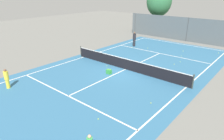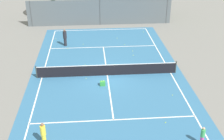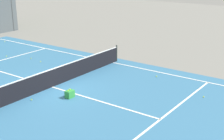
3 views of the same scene
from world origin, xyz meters
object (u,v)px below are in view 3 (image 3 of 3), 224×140
tennis_ball_3 (6,56)px  tennis_ball_5 (31,58)px  ball_crate (70,94)px  tennis_ball_0 (157,76)px  tennis_ball_11 (204,97)px  tennis_ball_7 (41,62)px  tennis_ball_8 (32,100)px  tennis_ball_4 (5,42)px

tennis_ball_3 → tennis_ball_5: size_ratio=1.00×
ball_crate → tennis_ball_0: (5.16, -1.96, -0.15)m
tennis_ball_3 → tennis_ball_11: size_ratio=1.00×
tennis_ball_7 → tennis_ball_8: (-4.60, -4.44, 0.00)m
tennis_ball_11 → tennis_ball_0: bearing=68.0°
tennis_ball_0 → tennis_ball_3: (-2.39, 10.56, 0.00)m
tennis_ball_3 → tennis_ball_0: bearing=-77.2°
ball_crate → tennis_ball_0: 5.52m
tennis_ball_4 → tennis_ball_5: (-2.09, -5.66, 0.00)m
tennis_ball_5 → tennis_ball_8: (-4.73, -5.54, 0.00)m
tennis_ball_7 → tennis_ball_11: 10.97m
ball_crate → tennis_ball_7: (3.27, 5.68, -0.15)m
tennis_ball_3 → tennis_ball_8: 8.42m
ball_crate → tennis_ball_4: 13.60m
tennis_ball_4 → tennis_ball_11: bearing=-95.4°
tennis_ball_11 → tennis_ball_8: bearing=128.3°
ball_crate → tennis_ball_7: 6.56m
tennis_ball_8 → tennis_ball_11: size_ratio=1.00×
tennis_ball_0 → tennis_ball_5: 8.91m
tennis_ball_0 → tennis_ball_5: size_ratio=1.00×
tennis_ball_4 → tennis_ball_5: same height
tennis_ball_0 → tennis_ball_8: bearing=153.8°
tennis_ball_7 → tennis_ball_5: bearing=83.5°
tennis_ball_3 → tennis_ball_5: (0.63, -1.82, 0.00)m
ball_crate → tennis_ball_11: size_ratio=6.45×
tennis_ball_4 → tennis_ball_8: (-6.82, -11.20, 0.00)m
tennis_ball_7 → tennis_ball_0: bearing=-76.1°
tennis_ball_0 → tennis_ball_5: bearing=101.4°
ball_crate → tennis_ball_5: ball_crate is taller
tennis_ball_8 → tennis_ball_4: bearing=58.7°
tennis_ball_4 → tennis_ball_7: size_ratio=1.00×
tennis_ball_5 → tennis_ball_7: 1.11m
tennis_ball_0 → tennis_ball_3: 10.82m
tennis_ball_0 → tennis_ball_5: same height
tennis_ball_0 → tennis_ball_8: 7.23m
ball_crate → tennis_ball_3: ball_crate is taller
tennis_ball_3 → tennis_ball_8: (-4.10, -7.36, 0.00)m
tennis_ball_4 → tennis_ball_7: same height
tennis_ball_5 → tennis_ball_11: size_ratio=1.00×
tennis_ball_8 → tennis_ball_11: same height
tennis_ball_4 → tennis_ball_7: 7.12m
ball_crate → tennis_ball_3: 9.03m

